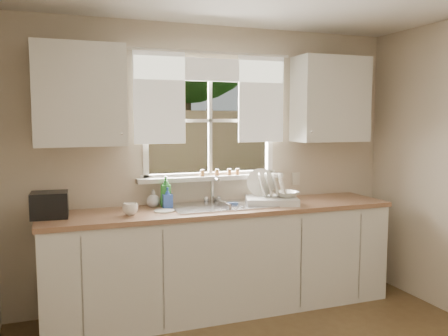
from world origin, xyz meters
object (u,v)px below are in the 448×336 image
object	(u,v)px
dish_rack	(271,196)
cup	(130,209)
soap_bottle_a	(166,191)
black_appliance	(50,205)

from	to	relation	value
dish_rack	cup	world-z (taller)	dish_rack
soap_bottle_a	cup	size ratio (longest dim) A/B	2.23
soap_bottle_a	cup	bearing A→B (deg)	-144.39
cup	black_appliance	distance (m)	0.61
soap_bottle_a	black_appliance	size ratio (longest dim) A/B	0.99
cup	black_appliance	size ratio (longest dim) A/B	0.45
dish_rack	black_appliance	world-z (taller)	dish_rack
soap_bottle_a	black_appliance	distance (m)	0.95
dish_rack	soap_bottle_a	size ratio (longest dim) A/B	2.02
black_appliance	cup	bearing A→B (deg)	-7.96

